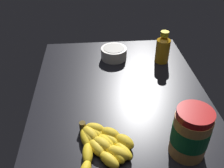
{
  "coord_description": "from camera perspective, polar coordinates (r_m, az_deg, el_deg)",
  "views": [
    {
      "loc": [
        73.69,
        -9.18,
        57.16
      ],
      "look_at": [
        1.23,
        -3.02,
        4.42
      ],
      "focal_mm": 40.26,
      "sensor_mm": 36.0,
      "label": 1
    }
  ],
  "objects": [
    {
      "name": "ground_plane",
      "position": [
        0.95,
        1.75,
        -2.81
      ],
      "size": [
        82.33,
        63.43,
        4.85
      ],
      "primitive_type": "cube",
      "color": "black"
    },
    {
      "name": "honey_bottle",
      "position": [
        1.11,
        11.47,
        7.96
      ],
      "size": [
        5.96,
        5.96,
        14.16
      ],
      "color": "orange",
      "rests_on": "ground_plane"
    },
    {
      "name": "small_bowl",
      "position": [
        1.13,
        0.24,
        7.06
      ],
      "size": [
        11.44,
        11.44,
        5.2
      ],
      "color": "silver",
      "rests_on": "ground_plane"
    },
    {
      "name": "banana_bunch",
      "position": [
        0.73,
        -2.27,
        -13.28
      ],
      "size": [
        21.24,
        16.92,
        3.64
      ],
      "color": "yellow",
      "rests_on": "ground_plane"
    },
    {
      "name": "peanut_butter_jar",
      "position": [
        0.71,
        17.4,
        -10.58
      ],
      "size": [
        10.1,
        10.1,
        15.07
      ],
      "color": "#BF8442",
      "rests_on": "ground_plane"
    }
  ]
}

